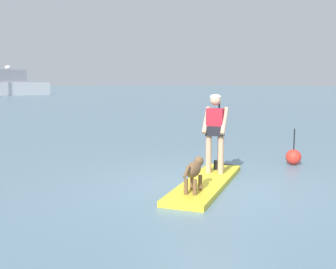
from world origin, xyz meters
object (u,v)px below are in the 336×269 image
Objects in this scene: marker_buoy at (293,157)px; person_paddler at (215,128)px; moored_boat_port at (13,86)px; dog at (194,170)px; paddleboard at (209,180)px.

person_paddler is at bearing 165.95° from marker_buoy.
moored_boat_port is at bearing 67.77° from person_paddler.
person_paddler reaches higher than dog.
paddleboard is at bearing 22.79° from dog.
marker_buoy is (-20.02, -55.39, -1.29)m from moored_boat_port.
moored_boat_port is 58.91m from marker_buoy.
person_paddler is 1.67× the size of dog.
dog is 0.09× the size of moored_boat_port.
marker_buoy is at bearing -0.17° from dog.
moored_boat_port reaches higher than person_paddler.
person_paddler is 0.15× the size of moored_boat_port.
dog is 1.12× the size of marker_buoy.
dog is at bearing -157.21° from paddleboard.
paddleboard is at bearing 171.48° from marker_buoy.
moored_boat_port is at bearing 66.76° from dog.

